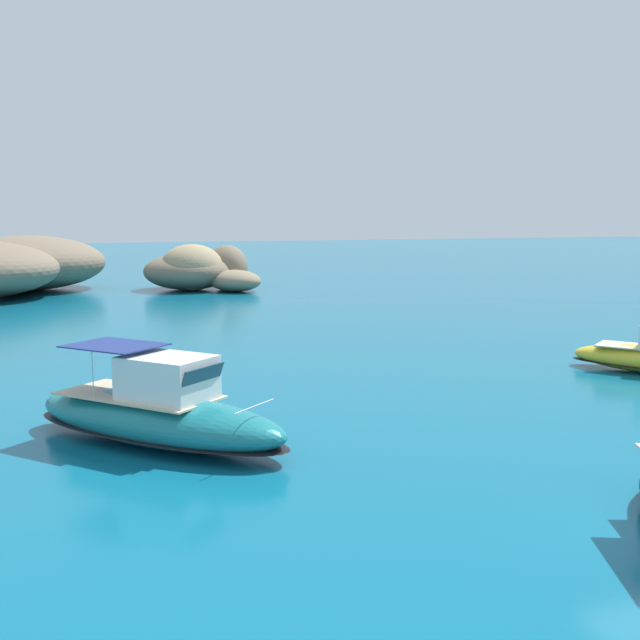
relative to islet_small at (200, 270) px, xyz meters
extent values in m
ellipsoid|color=#756651|center=(-15.70, 6.06, 0.73)|extent=(20.29, 20.24, 5.30)
ellipsoid|color=#84755B|center=(2.80, -2.75, -0.88)|extent=(6.43, 7.13, 2.08)
ellipsoid|color=#756651|center=(-1.00, 0.61, -0.12)|extent=(11.78, 11.89, 3.61)
ellipsoid|color=#756651|center=(2.95, 0.59, 0.24)|extent=(4.11, 5.52, 4.33)
ellipsoid|color=#9E8966|center=(-0.83, -0.42, 0.34)|extent=(8.55, 8.58, 4.51)
ellipsoid|color=#19727A|center=(-12.13, -50.25, -1.10)|extent=(8.37, 9.22, 1.63)
ellipsoid|color=black|center=(-12.13, -50.25, -1.47)|extent=(8.54, 9.40, 0.20)
cube|color=#C6B793|center=(-12.59, -49.70, -0.41)|extent=(5.27, 5.62, 0.06)
cube|color=silver|center=(-11.82, -50.62, 0.29)|extent=(3.27, 3.36, 1.34)
cube|color=#2D4756|center=(-10.94, -51.67, 0.43)|extent=(1.63, 1.43, 0.71)
cylinder|color=silver|center=(-9.72, -53.12, -0.23)|extent=(1.57, 1.32, 0.04)
cube|color=navy|center=(-13.21, -48.96, 1.13)|extent=(3.57, 3.65, 0.04)
cylinder|color=silver|center=(-12.43, -48.31, 0.36)|extent=(0.03, 0.03, 1.54)
cylinder|color=silver|center=(-13.98, -49.61, 0.36)|extent=(0.03, 0.03, 1.54)
camera|label=1|loc=(-15.74, -74.25, 5.30)|focal=43.11mm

